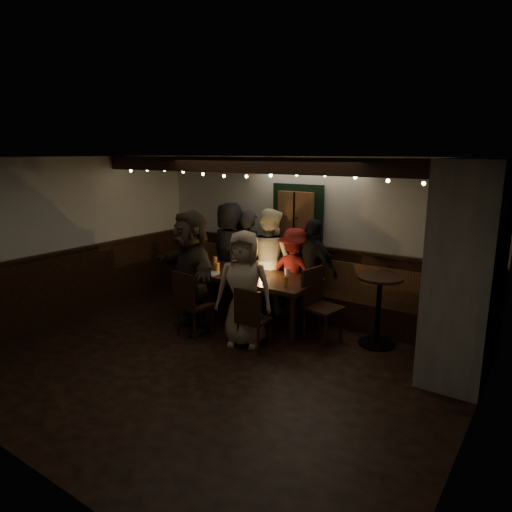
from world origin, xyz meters
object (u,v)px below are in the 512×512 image
Objects in this scene: high_top at (379,302)px; chair_near_left at (190,300)px; person_f at (191,271)px; person_g at (244,289)px; dining_table at (249,278)px; person_e at (313,270)px; chair_end at (318,300)px; person_c at (269,260)px; chair_near_right at (251,315)px; person_a at (230,252)px; person_d at (294,273)px; person_b at (249,258)px.

chair_near_left is at bearing -151.73° from high_top.
high_top is 2.76m from person_f.
person_g reaches higher than high_top.
dining_table is 1.04m from person_e.
chair_end is 0.59× the size of person_c.
person_a is at bearing 135.14° from chair_near_right.
dining_table is 2.21× the size of high_top.
person_d is 0.90× the size of person_g.
person_b is at bearing -0.54° from person_c.
chair_end is 1.11m from person_g.
person_f is at bearing 158.87° from person_g.
high_top is 0.68× the size of person_d.
high_top is 0.61× the size of person_e.
person_c is (-2.06, 0.36, 0.25)m from high_top.
person_b is 1.15× the size of person_d.
person_e reaches higher than chair_end.
chair_near_right is 0.88× the size of high_top.
person_c reaches higher than person_e.
chair_near_right is 1.24m from person_f.
person_e is 1.94m from person_f.
person_a is at bearing 142.28° from dining_table.
person_f is (-0.52, -0.75, 0.20)m from dining_table.
person_g is at bearing 145.70° from person_a.
person_a is at bearing -7.92° from person_d.
person_c is at bearing 79.07° from chair_near_left.
person_g is at bearing 109.87° from person_c.
person_a reaches higher than person_d.
chair_near_left reaches higher than chair_near_right.
person_c reaches higher than dining_table.
dining_table is 1.26× the size of person_c.
high_top is at bearing 162.40° from person_d.
chair_end is at bearing 135.65° from person_d.
person_e reaches higher than person_d.
dining_table is 1.08m from chair_near_right.
chair_end is at bearing 48.25° from person_f.
chair_near_left is at bearing 79.44° from person_c.
chair_near_right is at bearing 91.73° from person_d.
chair_near_left is 0.45m from person_f.
chair_near_left is 0.88m from person_g.
person_f is at bearing 126.61° from chair_near_left.
high_top is 1.31m from person_e.
person_d is at bearing 167.84° from high_top.
chair_near_left is 1.82m from person_d.
person_d is (0.82, 1.61, 0.18)m from chair_near_left.
person_e reaches higher than high_top.
person_f is at bearing 96.97° from person_b.
high_top is 1.59m from person_d.
chair_near_right is (1.01, 0.12, -0.06)m from chair_near_left.
person_a is at bearing -2.15° from person_c.
person_g is at bearing -134.10° from chair_end.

